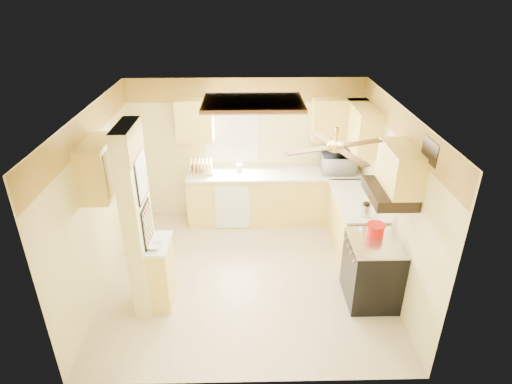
{
  "coord_description": "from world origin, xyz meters",
  "views": [
    {
      "loc": [
        0.02,
        -5.14,
        3.96
      ],
      "look_at": [
        0.14,
        0.35,
        1.2
      ],
      "focal_mm": 30.0,
      "sensor_mm": 36.0,
      "label": 1
    }
  ],
  "objects_px": {
    "stove": "(372,270)",
    "bowl": "(154,246)",
    "dutch_oven": "(376,230)",
    "microwave": "(338,163)",
    "kettle": "(366,210)"
  },
  "relations": [
    {
      "from": "microwave",
      "to": "kettle",
      "type": "relative_size",
      "value": 2.67
    },
    {
      "from": "microwave",
      "to": "bowl",
      "type": "distance_m",
      "value": 3.56
    },
    {
      "from": "stove",
      "to": "bowl",
      "type": "xyz_separation_m",
      "value": [
        -2.83,
        -0.11,
        0.5
      ]
    },
    {
      "from": "dutch_oven",
      "to": "stove",
      "type": "bearing_deg",
      "value": -99.16
    },
    {
      "from": "bowl",
      "to": "dutch_oven",
      "type": "height_order",
      "value": "dutch_oven"
    },
    {
      "from": "stove",
      "to": "dutch_oven",
      "type": "height_order",
      "value": "dutch_oven"
    },
    {
      "from": "microwave",
      "to": "bowl",
      "type": "height_order",
      "value": "microwave"
    },
    {
      "from": "bowl",
      "to": "kettle",
      "type": "bearing_deg",
      "value": 14.38
    },
    {
      "from": "kettle",
      "to": "bowl",
      "type": "bearing_deg",
      "value": -165.62
    },
    {
      "from": "stove",
      "to": "dutch_oven",
      "type": "xyz_separation_m",
      "value": [
        0.03,
        0.16,
        0.54
      ]
    },
    {
      "from": "bowl",
      "to": "kettle",
      "type": "height_order",
      "value": "kettle"
    },
    {
      "from": "bowl",
      "to": "microwave",
      "type": "bearing_deg",
      "value": 39.56
    },
    {
      "from": "stove",
      "to": "bowl",
      "type": "relative_size",
      "value": 4.75
    },
    {
      "from": "bowl",
      "to": "dutch_oven",
      "type": "distance_m",
      "value": 2.87
    },
    {
      "from": "stove",
      "to": "microwave",
      "type": "distance_m",
      "value": 2.25
    }
  ]
}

